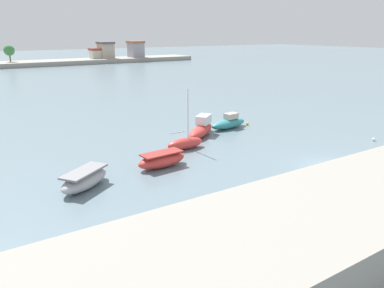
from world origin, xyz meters
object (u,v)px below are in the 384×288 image
object	(u,v)px
moored_boat_3	(201,129)
moored_boat_4	(229,123)
mooring_buoy_0	(374,139)
moored_boat_1	(162,160)
moored_boat_0	(85,179)
moored_boat_2	(185,143)
mooring_buoy_1	(247,124)

from	to	relation	value
moored_boat_3	moored_boat_4	size ratio (longest dim) A/B	1.05
moored_boat_4	mooring_buoy_0	xyz separation A→B (m)	(8.48, -11.34, -0.43)
moored_boat_1	mooring_buoy_0	bearing A→B (deg)	-17.01
moored_boat_3	mooring_buoy_0	bearing A→B (deg)	-77.32
moored_boat_0	moored_boat_4	size ratio (longest dim) A/B	0.91
moored_boat_4	moored_boat_1	bearing A→B (deg)	-158.56
moored_boat_4	moored_boat_3	bearing A→B (deg)	-176.61
moored_boat_2	mooring_buoy_0	xyz separation A→B (m)	(16.30, -7.58, -0.38)
moored_boat_4	moored_boat_0	bearing A→B (deg)	-165.68
moored_boat_0	mooring_buoy_0	world-z (taller)	moored_boat_0
moored_boat_0	mooring_buoy_0	size ratio (longest dim) A/B	14.89
moored_boat_2	mooring_buoy_1	size ratio (longest dim) A/B	15.75
moored_boat_2	moored_boat_1	bearing A→B (deg)	-143.87
moored_boat_1	mooring_buoy_1	size ratio (longest dim) A/B	12.27
moored_boat_0	moored_boat_4	distance (m)	19.40
moored_boat_1	moored_boat_3	distance (m)	9.62
moored_boat_2	mooring_buoy_1	distance (m)	11.04
moored_boat_0	moored_boat_3	xyz separation A→B (m)	(13.84, 6.56, 0.12)
moored_boat_1	mooring_buoy_1	distance (m)	15.78
moored_boat_0	moored_boat_4	xyz separation A→B (m)	(17.94, 7.40, -0.02)
moored_boat_3	mooring_buoy_0	world-z (taller)	moored_boat_3
moored_boat_0	mooring_buoy_1	xyz separation A→B (m)	(20.53, 7.33, -0.42)
moored_boat_0	moored_boat_1	distance (m)	6.24
moored_boat_0	moored_boat_3	world-z (taller)	moored_boat_3
mooring_buoy_0	mooring_buoy_1	size ratio (longest dim) A/B	0.88
moored_boat_1	mooring_buoy_0	distance (m)	20.77
mooring_buoy_0	moored_boat_3	bearing A→B (deg)	140.12
moored_boat_2	moored_boat_3	distance (m)	4.73
moored_boat_4	mooring_buoy_1	world-z (taller)	moored_boat_4
moored_boat_2	moored_boat_4	xyz separation A→B (m)	(7.81, 3.76, 0.04)
moored_boat_0	moored_boat_2	bearing A→B (deg)	-15.11
mooring_buoy_0	moored_boat_1	bearing A→B (deg)	166.96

